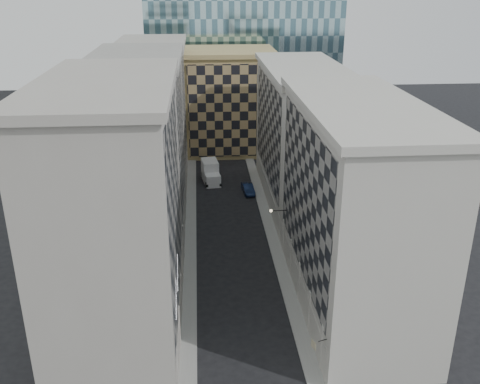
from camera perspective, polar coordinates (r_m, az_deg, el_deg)
sidewalk_west at (r=68.83m, az=-5.30°, el=-4.89°), size 1.50×100.00×0.15m
sidewalk_east at (r=69.39m, az=3.42°, el=-4.59°), size 1.50×100.00×0.15m
bldg_left_a at (r=47.14m, az=-12.85°, el=-2.74°), size 10.80×22.80×23.70m
bldg_left_b at (r=67.76m, az=-10.39°, el=4.67°), size 10.80×22.80×22.70m
bldg_left_c at (r=89.04m, az=-9.08°, el=8.58°), size 10.80×22.80×21.70m
bldg_right_a at (r=52.90m, az=11.91°, el=-1.64°), size 10.80×26.80×20.70m
bldg_right_b at (r=77.80m, az=6.55°, el=6.02°), size 10.80×28.80×19.70m
tan_block at (r=101.80m, az=-1.18°, el=9.73°), size 16.80×14.80×18.80m
flagpoles_left at (r=44.03m, az=-6.77°, el=-9.84°), size 0.10×6.33×2.33m
bracket_lamp at (r=61.29m, az=3.49°, el=-2.01°), size 1.98×0.36×0.36m
box_truck at (r=87.01m, az=-3.15°, el=2.05°), size 3.18×6.28×3.31m
dark_car at (r=82.25m, az=0.87°, el=0.34°), size 1.96×4.52×1.45m
shop_sign at (r=44.76m, az=7.95°, el=-15.80°), size 1.21×0.66×0.75m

